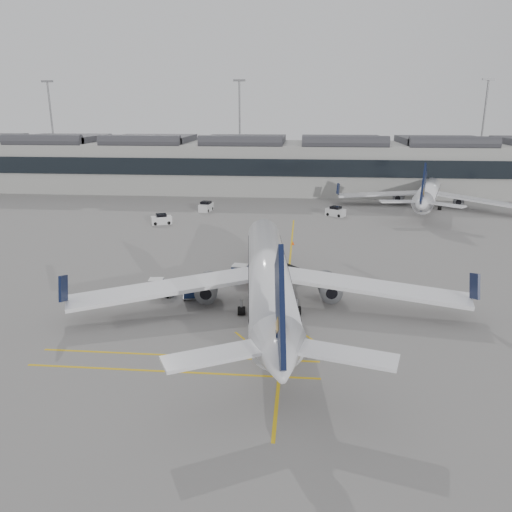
# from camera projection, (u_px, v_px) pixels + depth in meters

# --- Properties ---
(ground) EXTENTS (220.00, 220.00, 0.00)m
(ground) POSITION_uv_depth(u_px,v_px,m) (183.00, 306.00, 48.81)
(ground) COLOR gray
(ground) RESTS_ON ground
(terminal) EXTENTS (200.00, 20.45, 12.40)m
(terminal) POSITION_uv_depth(u_px,v_px,m) (254.00, 164.00, 115.70)
(terminal) COLOR #9E9E99
(terminal) RESTS_ON ground
(light_masts) EXTENTS (113.00, 0.60, 25.45)m
(light_masts) POSITION_uv_depth(u_px,v_px,m) (253.00, 125.00, 126.90)
(light_masts) COLOR slate
(light_masts) RESTS_ON ground
(apron_markings) EXTENTS (0.25, 60.00, 0.01)m
(apron_markings) POSITION_uv_depth(u_px,v_px,m) (288.00, 276.00, 57.47)
(apron_markings) COLOR gold
(apron_markings) RESTS_ON ground
(airliner_main) EXTENTS (37.47, 41.13, 10.94)m
(airliner_main) POSITION_uv_depth(u_px,v_px,m) (269.00, 276.00, 47.70)
(airliner_main) COLOR white
(airliner_main) RESTS_ON ground
(airliner_far) EXTENTS (33.39, 37.02, 10.15)m
(airliner_far) POSITION_uv_depth(u_px,v_px,m) (428.00, 192.00, 96.31)
(airliner_far) COLOR white
(airliner_far) RESTS_ON ground
(belt_loader) EXTENTS (5.24, 2.08, 2.11)m
(belt_loader) POSITION_uv_depth(u_px,v_px,m) (283.00, 274.00, 56.46)
(belt_loader) COLOR #BCB9B3
(belt_loader) RESTS_ON ground
(baggage_cart_a) EXTENTS (1.93, 1.71, 1.75)m
(baggage_cart_a) POSITION_uv_depth(u_px,v_px,m) (195.00, 286.00, 51.67)
(baggage_cart_a) COLOR gray
(baggage_cart_a) RESTS_ON ground
(baggage_cart_b) EXTENTS (1.98, 1.72, 1.87)m
(baggage_cart_b) POSITION_uv_depth(u_px,v_px,m) (240.00, 272.00, 55.66)
(baggage_cart_b) COLOR gray
(baggage_cart_b) RESTS_ON ground
(baggage_cart_c) EXTENTS (2.22, 1.97, 2.01)m
(baggage_cart_c) POSITION_uv_depth(u_px,v_px,m) (192.00, 288.00, 50.55)
(baggage_cart_c) COLOR gray
(baggage_cart_c) RESTS_ON ground
(baggage_cart_d) EXTENTS (1.65, 1.40, 1.63)m
(baggage_cart_d) POSITION_uv_depth(u_px,v_px,m) (156.00, 286.00, 51.85)
(baggage_cart_d) COLOR gray
(baggage_cart_d) RESTS_ON ground
(ramp_agent_a) EXTENTS (0.70, 0.73, 1.68)m
(ramp_agent_a) POSITION_uv_depth(u_px,v_px,m) (251.00, 277.00, 54.52)
(ramp_agent_a) COLOR red
(ramp_agent_a) RESTS_ON ground
(ramp_agent_b) EXTENTS (0.98, 0.92, 1.59)m
(ramp_agent_b) POSITION_uv_depth(u_px,v_px,m) (256.00, 281.00, 53.47)
(ramp_agent_b) COLOR #FF560D
(ramp_agent_b) RESTS_ON ground
(pushback_tug) EXTENTS (2.60, 1.91, 1.31)m
(pushback_tug) POSITION_uv_depth(u_px,v_px,m) (163.00, 290.00, 51.53)
(pushback_tug) COLOR #515246
(pushback_tug) RESTS_ON ground
(safety_cone_nose) EXTENTS (0.40, 0.40, 0.56)m
(safety_cone_nose) POSITION_uv_depth(u_px,v_px,m) (293.00, 243.00, 70.63)
(safety_cone_nose) COLOR #F24C0A
(safety_cone_nose) RESTS_ON ground
(safety_cone_engine) EXTENTS (0.38, 0.38, 0.52)m
(safety_cone_engine) POSITION_uv_depth(u_px,v_px,m) (359.00, 289.00, 52.72)
(safety_cone_engine) COLOR #F24C0A
(safety_cone_engine) RESTS_ON ground
(service_van_left) EXTENTS (3.73, 2.84, 1.72)m
(service_van_left) POSITION_uv_depth(u_px,v_px,m) (161.00, 219.00, 83.14)
(service_van_left) COLOR silver
(service_van_left) RESTS_ON ground
(service_van_mid) EXTENTS (2.36, 3.81, 1.83)m
(service_van_mid) POSITION_uv_depth(u_px,v_px,m) (206.00, 207.00, 93.62)
(service_van_mid) COLOR silver
(service_van_mid) RESTS_ON ground
(service_van_right) EXTENTS (3.73, 3.19, 1.72)m
(service_van_right) POSITION_uv_depth(u_px,v_px,m) (336.00, 212.00, 89.39)
(service_van_right) COLOR silver
(service_van_right) RESTS_ON ground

